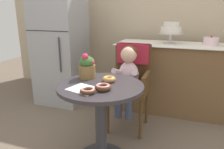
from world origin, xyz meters
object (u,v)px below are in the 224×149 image
cafe_table (101,108)px  flower_vase (87,67)px  donut_mid (109,79)px  refrigerator (60,44)px  wicker_chair (131,73)px  seated_child (128,73)px  donut_side (88,91)px  round_layer_cake (211,41)px  donut_front (103,87)px  tiered_cake_stand (171,29)px

cafe_table → flower_vase: size_ratio=3.12×
donut_mid → refrigerator: bearing=137.4°
wicker_chair → flower_vase: 0.66m
seated_child → donut_side: seated_child is taller
donut_side → cafe_table: bearing=85.5°
wicker_chair → round_layer_cake: round_layer_cake is taller
round_layer_cake → refrigerator: refrigerator is taller
donut_side → flower_vase: (-0.17, 0.35, 0.09)m
seated_child → flower_vase: 0.52m
donut_side → refrigerator: size_ratio=0.07×
wicker_chair → donut_mid: (-0.05, -0.61, 0.10)m
wicker_chair → flower_vase: wicker_chair is taller
cafe_table → flower_vase: (-0.18, 0.14, 0.32)m
cafe_table → donut_side: size_ratio=6.02×
round_layer_cake → donut_side: bearing=-121.8°
cafe_table → flower_vase: 0.39m
seated_child → donut_mid: size_ratio=6.18×
wicker_chair → donut_mid: wicker_chair is taller
cafe_table → donut_mid: (0.04, 0.10, 0.24)m
donut_mid → donut_side: bearing=-100.4°
seated_child → refrigerator: 1.27m
donut_mid → round_layer_cake: (0.89, 1.22, 0.21)m
donut_side → refrigerator: refrigerator is taller
donut_front → tiered_cake_stand: 1.50m
seated_child → donut_side: 0.77m
donut_front → tiered_cake_stand: (0.38, 1.41, 0.34)m
round_layer_cake → donut_front: bearing=-121.1°
wicker_chair → donut_front: wicker_chair is taller
donut_mid → flower_vase: size_ratio=0.51×
tiered_cake_stand → refrigerator: size_ratio=0.18×
wicker_chair → tiered_cake_stand: 0.82m
round_layer_cake → refrigerator: size_ratio=0.10×
wicker_chair → round_layer_cake: size_ratio=5.43×
seated_child → donut_mid: (-0.05, -0.46, 0.07)m
donut_mid → tiered_cake_stand: size_ratio=0.39×
donut_mid → round_layer_cake: 1.52m
round_layer_cake → flower_vase: bearing=-133.3°
refrigerator → donut_front: bearing=-47.4°
donut_front → flower_vase: bearing=134.7°
donut_side → tiered_cake_stand: size_ratio=0.40×
flower_vase → round_layer_cake: (1.11, 1.18, 0.12)m
refrigerator → flower_vase: bearing=-47.9°
cafe_table → round_layer_cake: 1.67m
wicker_chair → refrigerator: 1.22m
donut_mid → round_layer_cake: size_ratio=0.67×
tiered_cake_stand → round_layer_cake: size_ratio=1.71×
donut_mid → flower_vase: flower_vase is taller
cafe_table → round_layer_cake: size_ratio=4.09×
donut_mid → flower_vase: 0.24m
flower_vase → refrigerator: (-0.87, 0.96, 0.02)m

